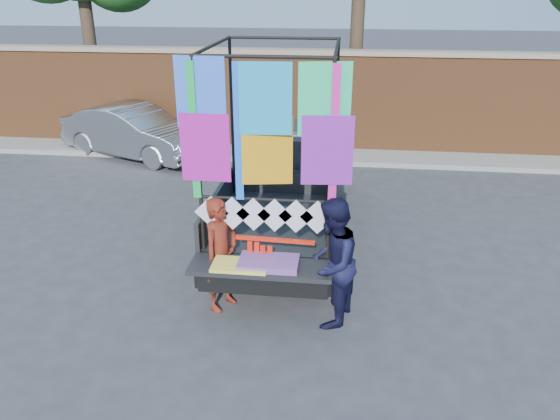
# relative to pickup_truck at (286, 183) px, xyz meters

# --- Properties ---
(ground) EXTENTS (90.00, 90.00, 0.00)m
(ground) POSITION_rel_pickup_truck_xyz_m (0.20, -2.02, -0.86)
(ground) COLOR #38383A
(ground) RESTS_ON ground
(brick_wall) EXTENTS (30.00, 0.45, 2.61)m
(brick_wall) POSITION_rel_pickup_truck_xyz_m (0.20, 4.98, 0.46)
(brick_wall) COLOR brown
(brick_wall) RESTS_ON ground
(curb) EXTENTS (30.00, 1.20, 0.12)m
(curb) POSITION_rel_pickup_truck_xyz_m (0.20, 4.28, -0.80)
(curb) COLOR gray
(curb) RESTS_ON ground
(pickup_truck) EXTENTS (2.18, 5.46, 3.44)m
(pickup_truck) POSITION_rel_pickup_truck_xyz_m (0.00, 0.00, 0.00)
(pickup_truck) COLOR black
(pickup_truck) RESTS_ON ground
(sedan) EXTENTS (4.19, 2.81, 1.31)m
(sedan) POSITION_rel_pickup_truck_xyz_m (-4.33, 3.88, -0.21)
(sedan) COLOR #A8A9AF
(sedan) RESTS_ON ground
(woman) EXTENTS (0.63, 0.71, 1.63)m
(woman) POSITION_rel_pickup_truck_xyz_m (-0.59, -2.73, -0.05)
(woman) COLOR maroon
(woman) RESTS_ON ground
(man) EXTENTS (0.86, 0.99, 1.76)m
(man) POSITION_rel_pickup_truck_xyz_m (0.90, -2.93, 0.01)
(man) COLOR black
(man) RESTS_ON ground
(streamer_bundle) EXTENTS (1.05, 0.11, 0.71)m
(streamer_bundle) POSITION_rel_pickup_truck_xyz_m (0.04, -2.84, 0.05)
(streamer_bundle) COLOR red
(streamer_bundle) RESTS_ON ground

